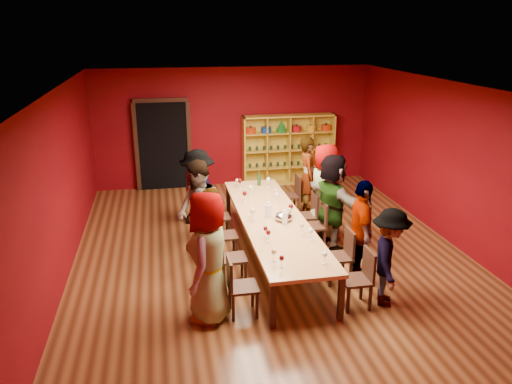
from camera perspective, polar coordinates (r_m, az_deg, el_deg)
room_shell at (r=8.55m, az=1.97°, el=1.68°), size 7.10×9.10×3.04m
tasting_table at (r=8.82m, az=1.92°, el=-3.30°), size 1.10×4.50×0.75m
doorway at (r=12.73m, az=-10.57°, el=5.29°), size 1.40×0.17×2.30m
shelving_unit at (r=13.06m, az=3.68°, el=5.28°), size 2.40×0.40×1.80m
chair_person_left_0 at (r=7.20m, az=-2.14°, el=-10.41°), size 0.42×0.42×0.89m
person_left_0 at (r=6.95m, az=-5.45°, el=-7.45°), size 0.79×1.04×1.89m
chair_person_left_1 at (r=8.04m, az=-3.21°, el=-7.18°), size 0.42×0.42×0.89m
person_left_1 at (r=7.87m, az=-5.34°, el=-5.26°), size 0.58×0.69×1.63m
chair_person_left_2 at (r=8.86m, az=-4.04°, el=-4.64°), size 0.42×0.42×0.89m
person_left_2 at (r=8.67m, az=-6.53°, el=-2.30°), size 0.78×1.00×1.82m
chair_person_left_3 at (r=9.70m, az=-4.73°, el=-2.54°), size 0.42×0.42×0.89m
person_left_3 at (r=9.54m, az=-6.61°, el=-0.42°), size 0.77×1.24×1.79m
chair_person_left_4 at (r=10.60m, az=-5.32°, el=-0.70°), size 0.42×0.42×0.89m
person_left_4 at (r=10.49m, az=-7.14°, el=0.61°), size 0.58×0.97×1.54m
chair_person_right_0 at (r=7.56m, az=11.94°, el=-9.33°), size 0.42×0.42×0.89m
person_right_0 at (r=7.61m, az=14.98°, el=-7.24°), size 0.74×1.05×1.50m
chair_person_right_1 at (r=8.20m, az=9.86°, el=-6.88°), size 0.42×0.42×0.89m
person_right_1 at (r=8.17m, az=11.93°, el=-4.42°), size 0.64×1.06×1.70m
chair_person_right_2 at (r=9.34m, az=7.04°, el=-3.50°), size 0.42×0.42×0.89m
person_right_2 at (r=9.28m, az=8.73°, el=-1.06°), size 0.99×1.73×1.80m
chair_person_right_3 at (r=9.80m, az=6.09°, el=-2.37°), size 0.42×0.42×0.89m
person_right_3 at (r=9.75m, az=7.89°, el=0.13°), size 0.74×1.01×1.85m
chair_person_right_4 at (r=10.92m, az=4.22°, el=-0.09°), size 0.42×0.42×0.89m
person_right_4 at (r=10.89m, az=5.94°, el=1.85°), size 0.56×0.70×1.73m
wine_glass_0 at (r=10.41m, az=1.42°, el=1.39°), size 0.09×0.09×0.21m
wine_glass_1 at (r=8.14m, az=5.25°, el=-3.89°), size 0.07×0.07×0.19m
wine_glass_2 at (r=9.93m, az=-0.64°, el=0.47°), size 0.08×0.08×0.20m
wine_glass_3 at (r=8.88m, az=4.01°, el=-1.72°), size 0.09×0.09×0.22m
wine_glass_4 at (r=7.84m, az=1.42°, el=-4.70°), size 0.08×0.08×0.19m
wine_glass_5 at (r=9.59m, az=2.38°, el=-0.32°), size 0.07×0.07×0.18m
wine_glass_6 at (r=10.42m, az=-2.18°, el=1.26°), size 0.07×0.07×0.18m
wine_glass_7 at (r=8.67m, az=-0.33°, el=-2.17°), size 0.09×0.09×0.22m
wine_glass_8 at (r=7.05m, az=2.95°, el=-7.61°), size 0.07×0.07×0.18m
wine_glass_9 at (r=8.67m, az=-0.41°, el=-2.24°), size 0.08×0.08×0.21m
wine_glass_10 at (r=8.74m, az=3.85°, el=-2.16°), size 0.08×0.08×0.20m
wine_glass_11 at (r=9.56m, az=-1.30°, el=-0.21°), size 0.09×0.09×0.21m
wine_glass_12 at (r=7.19m, az=7.86°, el=-7.15°), size 0.08×0.08×0.19m
wine_glass_13 at (r=10.31m, az=-1.85°, el=1.23°), size 0.09×0.09×0.22m
wine_glass_14 at (r=7.20m, az=2.07°, el=-6.88°), size 0.08×0.08×0.19m
wine_glass_15 at (r=9.78m, az=2.31°, el=0.06°), size 0.07×0.07×0.18m
wine_glass_16 at (r=8.01m, az=1.08°, el=-4.25°), size 0.07×0.07×0.18m
wine_glass_17 at (r=7.92m, az=6.23°, el=-4.51°), size 0.08×0.08×0.20m
spittoon_bowl at (r=8.67m, az=3.17°, el=-2.84°), size 0.30×0.30×0.17m
carafe_a at (r=8.81m, az=1.40°, el=-2.12°), size 0.12×0.12×0.27m
carafe_b at (r=8.52m, az=3.32°, el=-2.95°), size 0.11×0.11×0.25m
wine_bottle at (r=10.53m, az=0.36°, el=1.39°), size 0.10×0.10×0.32m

